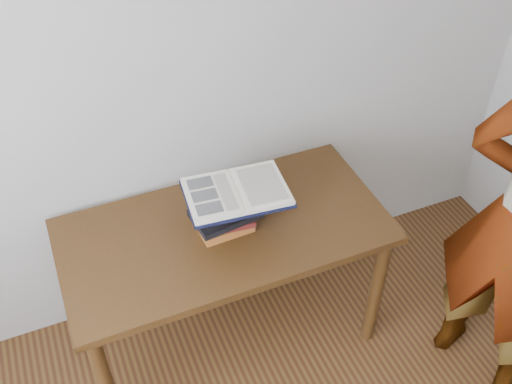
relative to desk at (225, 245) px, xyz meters
name	(u,v)px	position (x,y,z in m)	size (l,w,h in m)	color
desk	(225,245)	(0.00, 0.00, 0.00)	(1.32, 0.66, 0.71)	#452611
book_stack	(225,211)	(0.01, 0.00, 0.19)	(0.28, 0.21, 0.18)	#AA5F26
open_book	(237,192)	(0.05, -0.02, 0.30)	(0.42, 0.31, 0.03)	black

